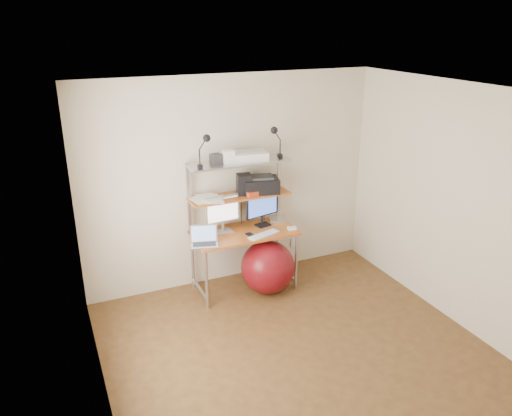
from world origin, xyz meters
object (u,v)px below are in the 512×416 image
Objects in this scene: printer at (261,185)px; exercise_ball at (268,267)px; monitor_silver at (223,212)px; laptop at (204,240)px; monitor_black at (262,207)px.

exercise_ball is (-0.05, -0.31, -0.92)m from printer.
monitor_silver reaches higher than laptop.
exercise_ball is at bearing 12.06° from laptop.
laptop is 0.75× the size of printer.
exercise_ball is (0.44, -0.29, -0.67)m from monitor_silver.
monitor_silver is 0.50m from monitor_black.
laptop is (-0.81, -0.23, -0.19)m from monitor_black.
monitor_silver reaches higher than monitor_black.
monitor_black is 0.72× the size of exercise_ball.
monitor_black is 0.27m from printer.
printer reaches higher than monitor_black.
printer is at bearing 81.49° from exercise_ball.
exercise_ball is at bearing -84.32° from printer.
printer is (0.80, 0.26, 0.46)m from laptop.
printer is at bearing 33.99° from laptop.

